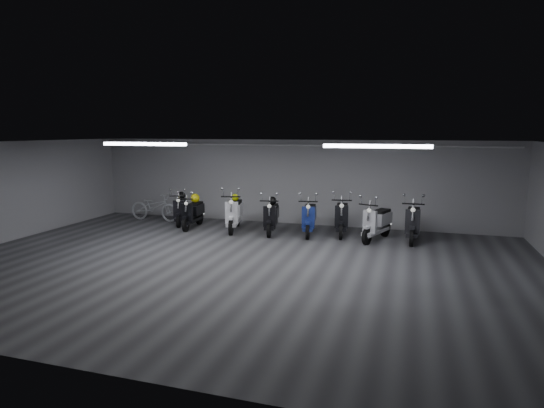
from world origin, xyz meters
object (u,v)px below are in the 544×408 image
(scooter_0, at_px, (181,205))
(scooter_9, at_px, (413,216))
(scooter_3, at_px, (271,211))
(bicycle, at_px, (154,204))
(helmet_3, at_px, (181,196))
(scooter_6, at_px, (377,217))
(scooter_4, at_px, (309,212))
(scooter_2, at_px, (234,208))
(scooter_1, at_px, (193,208))
(helmet_2, at_px, (272,201))
(helmet_0, at_px, (235,197))
(helmet_1, at_px, (195,198))
(scooter_5, at_px, (342,212))

(scooter_0, height_order, scooter_9, scooter_9)
(scooter_3, distance_m, bicycle, 4.50)
(scooter_0, distance_m, scooter_9, 7.39)
(helmet_3, bearing_deg, scooter_6, -5.50)
(scooter_3, distance_m, scooter_9, 4.12)
(scooter_0, height_order, scooter_4, scooter_4)
(scooter_0, xyz_separation_m, scooter_3, (3.28, -0.38, 0.03))
(bicycle, bearing_deg, scooter_6, -91.93)
(scooter_2, height_order, scooter_6, scooter_2)
(scooter_1, height_order, scooter_4, scooter_4)
(scooter_6, xyz_separation_m, helmet_2, (-3.18, 0.26, 0.28))
(bicycle, height_order, helmet_2, bicycle)
(scooter_2, relative_size, scooter_3, 1.07)
(scooter_1, relative_size, helmet_0, 7.45)
(scooter_3, height_order, helmet_2, scooter_3)
(bicycle, bearing_deg, scooter_4, -92.14)
(scooter_4, xyz_separation_m, helmet_0, (-2.42, 0.14, 0.32))
(scooter_4, height_order, helmet_0, scooter_4)
(scooter_3, relative_size, helmet_3, 6.56)
(scooter_0, bearing_deg, helmet_0, -23.79)
(scooter_1, xyz_separation_m, scooter_6, (5.76, 0.01, 0.05))
(scooter_2, height_order, helmet_2, scooter_2)
(helmet_3, bearing_deg, scooter_1, -40.81)
(scooter_1, distance_m, helmet_1, 0.38)
(scooter_1, xyz_separation_m, scooter_4, (3.78, 0.17, 0.05))
(helmet_1, bearing_deg, helmet_2, 0.79)
(scooter_9, xyz_separation_m, helmet_2, (-4.16, 0.02, 0.24))
(scooter_5, relative_size, scooter_9, 0.98)
(scooter_3, bearing_deg, scooter_1, 169.92)
(scooter_3, bearing_deg, helmet_1, 164.81)
(bicycle, bearing_deg, scooter_0, -100.33)
(scooter_2, distance_m, helmet_2, 1.22)
(scooter_4, xyz_separation_m, scooter_6, (1.99, -0.16, 0.00))
(helmet_2, bearing_deg, scooter_1, -173.99)
(helmet_1, bearing_deg, bicycle, 165.78)
(scooter_0, xyz_separation_m, scooter_1, (0.65, -0.41, -0.01))
(scooter_5, xyz_separation_m, helmet_3, (-5.44, 0.19, 0.22))
(helmet_0, bearing_deg, scooter_5, 2.43)
(scooter_3, bearing_deg, scooter_9, -7.56)
(helmet_3, bearing_deg, helmet_1, -29.08)
(helmet_1, distance_m, helmet_2, 2.60)
(scooter_0, xyz_separation_m, helmet_3, (-0.08, 0.22, 0.29))
(helmet_1, relative_size, helmet_3, 1.07)
(helmet_3, bearing_deg, scooter_5, -1.99)
(scooter_5, distance_m, scooter_6, 1.14)
(helmet_0, relative_size, helmet_3, 0.83)
(scooter_1, height_order, helmet_0, scooter_1)
(scooter_1, distance_m, scooter_5, 4.73)
(scooter_1, bearing_deg, bicycle, 154.63)
(scooter_5, height_order, bicycle, scooter_5)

